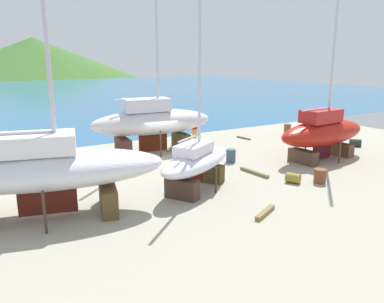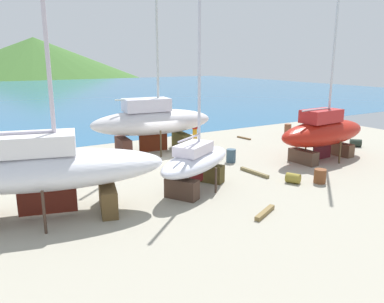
{
  "view_description": "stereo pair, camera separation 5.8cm",
  "coord_description": "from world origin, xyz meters",
  "px_view_note": "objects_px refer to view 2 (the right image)",
  "views": [
    {
      "loc": [
        -11.98,
        -22.93,
        6.82
      ],
      "look_at": [
        -0.47,
        -4.01,
        1.4
      ],
      "focal_mm": 35.75,
      "sensor_mm": 36.0,
      "label": 1
    },
    {
      "loc": [
        -11.93,
        -22.96,
        6.82
      ],
      "look_at": [
        -0.47,
        -4.01,
        1.4
      ],
      "focal_mm": 35.75,
      "sensor_mm": 36.0,
      "label": 2
    }
  ],
  "objects_px": {
    "sailboat_far_slipway": "(323,132)",
    "barrel_tipped_center": "(231,156)",
    "barrel_by_slipway": "(293,178)",
    "sailboat_large_starboard": "(44,169)",
    "sailboat_mid_port": "(196,162)",
    "barrel_tar_black": "(356,143)",
    "barrel_rust_near": "(292,136)",
    "barrel_rust_mid": "(328,137)",
    "worker": "(195,129)",
    "barrel_blue_faded": "(288,129)",
    "barrel_rust_far": "(320,176)",
    "sailboat_small_center": "(152,121)"
  },
  "relations": [
    {
      "from": "sailboat_far_slipway",
      "to": "barrel_blue_faded",
      "type": "bearing_deg",
      "value": 56.34
    },
    {
      "from": "barrel_rust_far",
      "to": "barrel_tipped_center",
      "type": "distance_m",
      "value": 6.36
    },
    {
      "from": "sailboat_far_slipway",
      "to": "barrel_rust_near",
      "type": "height_order",
      "value": "sailboat_far_slipway"
    },
    {
      "from": "sailboat_mid_port",
      "to": "barrel_tipped_center",
      "type": "distance_m",
      "value": 6.13
    },
    {
      "from": "sailboat_large_starboard",
      "to": "sailboat_mid_port",
      "type": "height_order",
      "value": "sailboat_large_starboard"
    },
    {
      "from": "barrel_rust_far",
      "to": "barrel_tipped_center",
      "type": "bearing_deg",
      "value": 104.53
    },
    {
      "from": "barrel_rust_far",
      "to": "barrel_rust_near",
      "type": "bearing_deg",
      "value": 51.71
    },
    {
      "from": "sailboat_far_slipway",
      "to": "barrel_by_slipway",
      "type": "distance_m",
      "value": 6.39
    },
    {
      "from": "sailboat_large_starboard",
      "to": "barrel_by_slipway",
      "type": "bearing_deg",
      "value": 4.69
    },
    {
      "from": "barrel_rust_mid",
      "to": "barrel_tipped_center",
      "type": "bearing_deg",
      "value": -173.57
    },
    {
      "from": "sailboat_large_starboard",
      "to": "barrel_rust_far",
      "type": "bearing_deg",
      "value": 2.53
    },
    {
      "from": "barrel_rust_near",
      "to": "barrel_tar_black",
      "type": "bearing_deg",
      "value": -63.44
    },
    {
      "from": "barrel_blue_faded",
      "to": "barrel_tar_black",
      "type": "bearing_deg",
      "value": -82.96
    },
    {
      "from": "barrel_tar_black",
      "to": "barrel_rust_near",
      "type": "relative_size",
      "value": 0.91
    },
    {
      "from": "worker",
      "to": "barrel_blue_faded",
      "type": "distance_m",
      "value": 8.93
    },
    {
      "from": "sailboat_mid_port",
      "to": "barrel_by_slipway",
      "type": "height_order",
      "value": "sailboat_mid_port"
    },
    {
      "from": "sailboat_far_slipway",
      "to": "barrel_tipped_center",
      "type": "height_order",
      "value": "sailboat_far_slipway"
    },
    {
      "from": "sailboat_large_starboard",
      "to": "barrel_rust_near",
      "type": "relative_size",
      "value": 19.11
    },
    {
      "from": "sailboat_mid_port",
      "to": "barrel_tipped_center",
      "type": "relative_size",
      "value": 11.43
    },
    {
      "from": "sailboat_large_starboard",
      "to": "worker",
      "type": "distance_m",
      "value": 17.97
    },
    {
      "from": "sailboat_mid_port",
      "to": "barrel_by_slipway",
      "type": "xyz_separation_m",
      "value": [
        5.24,
        -1.9,
        -1.25
      ]
    },
    {
      "from": "sailboat_small_center",
      "to": "barrel_by_slipway",
      "type": "height_order",
      "value": "sailboat_small_center"
    },
    {
      "from": "barrel_blue_faded",
      "to": "sailboat_far_slipway",
      "type": "bearing_deg",
      "value": -120.39
    },
    {
      "from": "worker",
      "to": "barrel_tar_black",
      "type": "height_order",
      "value": "worker"
    },
    {
      "from": "barrel_rust_far",
      "to": "barrel_blue_faded",
      "type": "relative_size",
      "value": 0.86
    },
    {
      "from": "barrel_rust_far",
      "to": "worker",
      "type": "bearing_deg",
      "value": 88.89
    },
    {
      "from": "barrel_blue_faded",
      "to": "barrel_by_slipway",
      "type": "height_order",
      "value": "barrel_blue_faded"
    },
    {
      "from": "barrel_blue_faded",
      "to": "barrel_rust_mid",
      "type": "bearing_deg",
      "value": -79.87
    },
    {
      "from": "sailboat_large_starboard",
      "to": "sailboat_mid_port",
      "type": "bearing_deg",
      "value": 11.99
    },
    {
      "from": "barrel_rust_mid",
      "to": "barrel_rust_far",
      "type": "xyz_separation_m",
      "value": [
        -9.56,
        -7.41,
        0.11
      ]
    },
    {
      "from": "barrel_rust_mid",
      "to": "barrel_tar_black",
      "type": "bearing_deg",
      "value": -87.69
    },
    {
      "from": "sailboat_large_starboard",
      "to": "barrel_tipped_center",
      "type": "xyz_separation_m",
      "value": [
        12.43,
        3.12,
        -1.76
      ]
    },
    {
      "from": "barrel_rust_far",
      "to": "barrel_blue_faded",
      "type": "bearing_deg",
      "value": 52.14
    },
    {
      "from": "barrel_tipped_center",
      "to": "barrel_rust_near",
      "type": "relative_size",
      "value": 0.95
    },
    {
      "from": "barrel_by_slipway",
      "to": "worker",
      "type": "bearing_deg",
      "value": 83.22
    },
    {
      "from": "barrel_rust_far",
      "to": "barrel_blue_faded",
      "type": "distance_m",
      "value": 14.42
    },
    {
      "from": "sailboat_far_slipway",
      "to": "barrel_rust_far",
      "type": "relative_size",
      "value": 17.72
    },
    {
      "from": "sailboat_far_slipway",
      "to": "barrel_rust_far",
      "type": "distance_m",
      "value": 5.72
    },
    {
      "from": "sailboat_large_starboard",
      "to": "barrel_tar_black",
      "type": "height_order",
      "value": "sailboat_large_starboard"
    },
    {
      "from": "barrel_rust_mid",
      "to": "barrel_rust_far",
      "type": "height_order",
      "value": "barrel_rust_far"
    },
    {
      "from": "barrel_rust_near",
      "to": "barrel_tipped_center",
      "type": "bearing_deg",
      "value": -160.41
    },
    {
      "from": "sailboat_small_center",
      "to": "barrel_rust_far",
      "type": "bearing_deg",
      "value": -60.87
    },
    {
      "from": "sailboat_far_slipway",
      "to": "sailboat_mid_port",
      "type": "bearing_deg",
      "value": -178.71
    },
    {
      "from": "barrel_rust_mid",
      "to": "barrel_rust_near",
      "type": "bearing_deg",
      "value": 138.37
    },
    {
      "from": "sailboat_mid_port",
      "to": "barrel_rust_near",
      "type": "xyz_separation_m",
      "value": [
        13.9,
        6.67,
        -1.19
      ]
    },
    {
      "from": "sailboat_small_center",
      "to": "worker",
      "type": "height_order",
      "value": "sailboat_small_center"
    },
    {
      "from": "sailboat_small_center",
      "to": "barrel_rust_far",
      "type": "relative_size",
      "value": 19.8
    },
    {
      "from": "barrel_rust_mid",
      "to": "barrel_tipped_center",
      "type": "distance_m",
      "value": 11.22
    },
    {
      "from": "sailboat_far_slipway",
      "to": "barrel_by_slipway",
      "type": "bearing_deg",
      "value": -156.78
    },
    {
      "from": "sailboat_mid_port",
      "to": "barrel_rust_mid",
      "type": "xyz_separation_m",
      "value": [
        16.08,
        4.74,
        -1.23
      ]
    }
  ]
}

